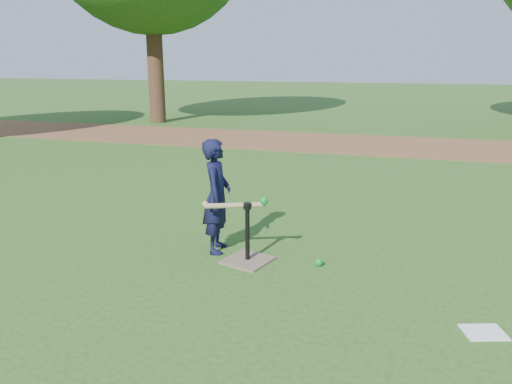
# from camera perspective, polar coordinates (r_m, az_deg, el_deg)

# --- Properties ---
(ground) EXTENTS (80.00, 80.00, 0.00)m
(ground) POSITION_cam_1_polar(r_m,az_deg,el_deg) (5.27, -2.91, -7.15)
(ground) COLOR #285116
(ground) RESTS_ON ground
(dirt_strip) EXTENTS (24.00, 3.00, 0.01)m
(dirt_strip) POSITION_cam_1_polar(r_m,az_deg,el_deg) (12.37, 8.75, 5.60)
(dirt_strip) COLOR brown
(dirt_strip) RESTS_ON ground
(child) EXTENTS (0.37, 0.49, 1.20)m
(child) POSITION_cam_1_polar(r_m,az_deg,el_deg) (5.20, -4.50, -0.48)
(child) COLOR black
(child) RESTS_ON ground
(wiffle_ball_ground) EXTENTS (0.08, 0.08, 0.08)m
(wiffle_ball_ground) POSITION_cam_1_polar(r_m,az_deg,el_deg) (5.01, 7.20, -7.96)
(wiffle_ball_ground) COLOR #0C8E24
(wiffle_ball_ground) RESTS_ON ground
(clipboard) EXTENTS (0.36, 0.31, 0.01)m
(clipboard) POSITION_cam_1_polar(r_m,az_deg,el_deg) (4.23, 24.58, -14.37)
(clipboard) COLOR white
(clipboard) RESTS_ON ground
(batting_tee) EXTENTS (0.54, 0.54, 0.61)m
(batting_tee) POSITION_cam_1_polar(r_m,az_deg,el_deg) (5.06, -0.98, -6.76)
(batting_tee) COLOR #78624C
(batting_tee) RESTS_ON ground
(swing_action) EXTENTS (0.66, 0.27, 0.13)m
(swing_action) POSITION_cam_1_polar(r_m,az_deg,el_deg) (4.91, -2.08, -1.41)
(swing_action) COLOR tan
(swing_action) RESTS_ON ground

